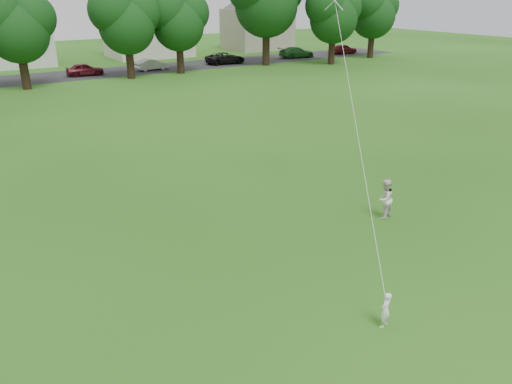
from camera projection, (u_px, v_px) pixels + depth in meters
ground at (304, 289)px, 13.83m from camera, size 160.00×160.00×0.00m
street at (28, 79)px, 46.59m from camera, size 90.00×7.00×0.01m
toddler at (385, 310)px, 12.13m from camera, size 0.40×0.31×0.96m
older_boy at (385, 199)px, 17.93m from camera, size 0.81×0.68×1.47m
kite at (356, 123)px, 14.89m from camera, size 2.77×4.35×11.07m
tree_row at (43, 10)px, 40.21m from camera, size 81.07×9.62×11.14m
parked_cars at (91, 69)px, 48.43m from camera, size 71.12×2.36×1.29m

